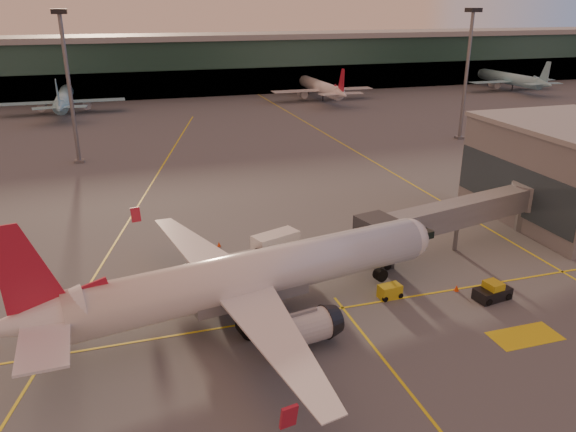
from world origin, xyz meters
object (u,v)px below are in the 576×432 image
object	(u,v)px
gpu_cart	(390,291)
pushback_tug	(493,292)
main_airplane	(246,278)
catering_truck	(276,248)

from	to	relation	value
gpu_cart	pushback_tug	distance (m)	9.75
main_airplane	pushback_tug	distance (m)	23.71
main_airplane	catering_truck	distance (m)	11.01
catering_truck	gpu_cart	bearing A→B (deg)	-68.93
gpu_cart	pushback_tug	world-z (taller)	pushback_tug
main_airplane	catering_truck	bearing A→B (deg)	49.42
pushback_tug	gpu_cart	bearing A→B (deg)	152.42
catering_truck	pushback_tug	xyz separation A→B (m)	(17.72, -12.94, -1.46)
gpu_cart	catering_truck	bearing A→B (deg)	124.08
gpu_cart	main_airplane	bearing A→B (deg)	171.43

